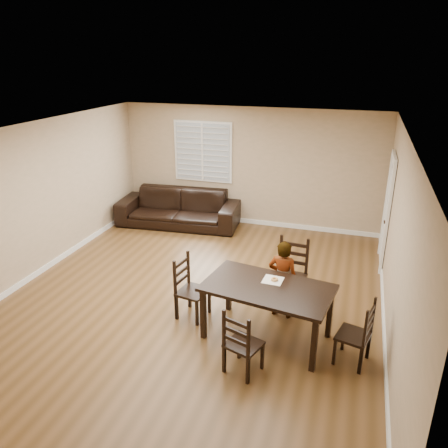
{
  "coord_description": "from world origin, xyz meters",
  "views": [
    {
      "loc": [
        2.38,
        -5.93,
        3.78
      ],
      "look_at": [
        0.25,
        0.82,
        1.0
      ],
      "focal_mm": 35.0,
      "sensor_mm": 36.0,
      "label": 1
    }
  ],
  "objects": [
    {
      "name": "ground",
      "position": [
        0.0,
        0.0,
        0.0
      ],
      "size": [
        7.0,
        7.0,
        0.0
      ],
      "primitive_type": "plane",
      "color": "brown",
      "rests_on": "ground"
    },
    {
      "name": "room",
      "position": [
        0.04,
        0.18,
        1.81
      ],
      "size": [
        6.04,
        7.04,
        2.72
      ],
      "color": "tan",
      "rests_on": "ground"
    },
    {
      "name": "dining_table",
      "position": [
        1.38,
        -0.77,
        0.73
      ],
      "size": [
        1.87,
        1.23,
        0.81
      ],
      "rotation": [
        0.0,
        0.0,
        -0.16
      ],
      "color": "black",
      "rests_on": "ground"
    },
    {
      "name": "chair_near",
      "position": [
        1.54,
        0.32,
        0.5
      ],
      "size": [
        0.53,
        0.5,
        1.09
      ],
      "rotation": [
        0.0,
        0.0,
        -0.09
      ],
      "color": "black",
      "rests_on": "ground"
    },
    {
      "name": "chair_far",
      "position": [
        1.22,
        -1.66,
        0.41
      ],
      "size": [
        0.51,
        0.5,
        0.91
      ],
      "rotation": [
        0.0,
        0.0,
        2.82
      ],
      "color": "black",
      "rests_on": "ground"
    },
    {
      "name": "chair_left",
      "position": [
        0.08,
        -0.57,
        0.44
      ],
      "size": [
        0.48,
        0.5,
        0.98
      ],
      "rotation": [
        0.0,
        0.0,
        1.41
      ],
      "color": "black",
      "rests_on": "ground"
    },
    {
      "name": "chair_right",
      "position": [
        2.66,
        -0.99,
        0.42
      ],
      "size": [
        0.48,
        0.5,
        0.92
      ],
      "rotation": [
        0.0,
        0.0,
        -1.83
      ],
      "color": "black",
      "rests_on": "ground"
    },
    {
      "name": "child",
      "position": [
        1.47,
        -0.15,
        0.62
      ],
      "size": [
        0.48,
        0.34,
        1.24
      ],
      "primitive_type": "imported",
      "rotation": [
        0.0,
        0.0,
        3.04
      ],
      "color": "gray",
      "rests_on": "ground"
    },
    {
      "name": "napkin",
      "position": [
        1.41,
        -0.58,
        0.82
      ],
      "size": [
        0.29,
        0.29,
        0.0
      ],
      "primitive_type": "cube",
      "rotation": [
        0.0,
        0.0,
        -0.05
      ],
      "color": "beige",
      "rests_on": "dining_table"
    },
    {
      "name": "donut",
      "position": [
        1.43,
        -0.58,
        0.84
      ],
      "size": [
        0.1,
        0.1,
        0.04
      ],
      "color": "#C98C48",
      "rests_on": "napkin"
    },
    {
      "name": "sofa",
      "position": [
        -1.52,
        2.9,
        0.41
      ],
      "size": [
        2.87,
        1.33,
        0.81
      ],
      "primitive_type": "imported",
      "rotation": [
        0.0,
        0.0,
        0.09
      ],
      "color": "black",
      "rests_on": "ground"
    }
  ]
}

